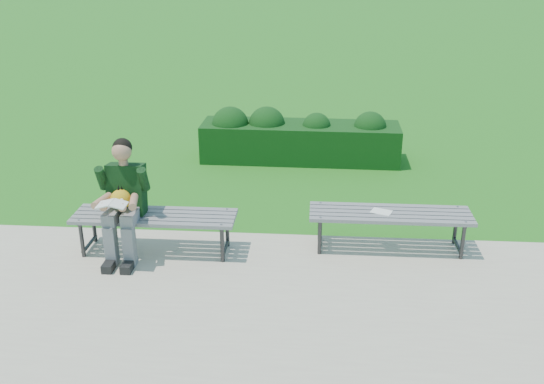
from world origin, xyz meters
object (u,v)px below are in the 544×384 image
(hedge, at_px, (295,137))
(seated_boy, at_px, (123,197))
(bench_right, at_px, (390,217))
(bench_left, at_px, (155,219))
(paper_sheet, at_px, (381,212))

(hedge, relative_size, seated_boy, 2.41)
(hedge, height_order, seated_boy, seated_boy)
(bench_right, bearing_deg, bench_left, -174.23)
(bench_right, distance_m, paper_sheet, 0.12)
(seated_boy, bearing_deg, hedge, 63.54)
(hedge, relative_size, bench_left, 1.76)
(bench_left, relative_size, seated_boy, 1.37)
(seated_boy, bearing_deg, bench_right, 6.97)
(hedge, distance_m, paper_sheet, 3.30)
(paper_sheet, bearing_deg, hedge, 109.26)
(bench_left, height_order, bench_right, same)
(hedge, bearing_deg, bench_right, -69.12)
(paper_sheet, bearing_deg, bench_right, 0.00)
(hedge, distance_m, seated_boy, 3.89)
(hedge, distance_m, bench_right, 3.33)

